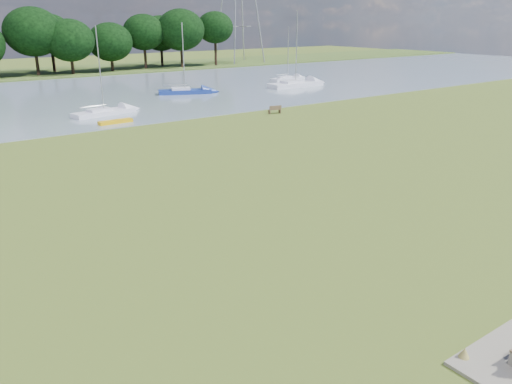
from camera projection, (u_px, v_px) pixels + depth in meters
ground at (246, 211)px, 24.07m from camera, size 220.00×220.00×0.00m
river at (36, 101)px, 56.31m from camera, size 220.00×40.00×0.10m
riverbank_bench at (275, 110)px, 48.41m from camera, size 1.36×0.62×0.81m
kayak at (115, 122)px, 43.83m from camera, size 3.06×0.89×0.30m
sailboat_0 at (103, 111)px, 47.59m from camera, size 6.25×2.77×8.13m
sailboat_2 at (184, 90)px, 60.84m from camera, size 6.56×4.03×8.28m
sailboat_5 at (287, 78)px, 73.87m from camera, size 5.83×2.12×7.64m
sailboat_8 at (295, 83)px, 67.18m from camera, size 8.14×2.38×9.72m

